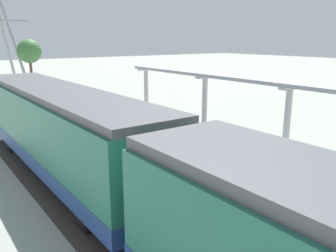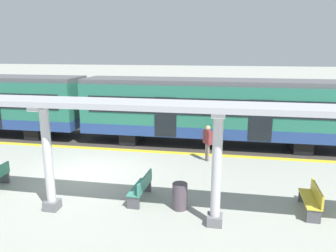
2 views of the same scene
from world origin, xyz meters
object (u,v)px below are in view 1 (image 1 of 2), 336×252
bench_near_end (154,123)px  bench_far_end (221,145)px  canopy_pillar_fourth (204,107)px  canopy_pillar_fifth (146,94)px  canopy_pillar_third (287,126)px  train_far_carriage (59,130)px  bench_mid_platform (336,181)px  passenger_waiting_near_edge (121,138)px  trash_bin (208,137)px

bench_near_end → bench_far_end: bearing=-88.8°
canopy_pillar_fourth → canopy_pillar_fifth: same height
canopy_pillar_third → canopy_pillar_fourth: (0.00, 5.15, 0.00)m
train_far_carriage → canopy_pillar_fourth: size_ratio=4.05×
train_far_carriage → bench_mid_platform: size_ratio=9.14×
canopy_pillar_fourth → passenger_waiting_near_edge: size_ratio=2.05×
bench_mid_platform → bench_near_end: bearing=91.8°
canopy_pillar_third → trash_bin: (-0.77, 4.01, -1.30)m
bench_mid_platform → bench_far_end: same height
canopy_pillar_fourth → bench_near_end: canopy_pillar_fourth is taller
canopy_pillar_fourth → bench_far_end: size_ratio=2.24×
bench_near_end → bench_far_end: size_ratio=1.00×
bench_near_end → passenger_waiting_near_edge: size_ratio=0.91×
canopy_pillar_third → trash_bin: bearing=100.9°
bench_far_end → canopy_pillar_fifth: bearing=82.0°
bench_mid_platform → bench_far_end: size_ratio=0.99×
canopy_pillar_fourth → trash_bin: size_ratio=3.96×
train_far_carriage → bench_mid_platform: train_far_carriage is taller
train_far_carriage → bench_near_end: size_ratio=9.12×
trash_bin → bench_mid_platform: bearing=-91.4°
canopy_pillar_fourth → trash_bin: bearing=-124.2°
trash_bin → passenger_waiting_near_edge: 4.76m
train_far_carriage → passenger_waiting_near_edge: 2.78m
canopy_pillar_third → canopy_pillar_fourth: bearing=90.0°
train_far_carriage → canopy_pillar_third: bearing=-30.1°
bench_near_end → trash_bin: size_ratio=1.76×
canopy_pillar_fourth → bench_mid_platform: canopy_pillar_fourth is taller
canopy_pillar_fourth → canopy_pillar_fifth: size_ratio=1.00×
canopy_pillar_fifth → bench_far_end: (-1.17, -8.28, -1.29)m
bench_mid_platform → passenger_waiting_near_edge: passenger_waiting_near_edge is taller
train_far_carriage → trash_bin: train_far_carriage is taller
bench_mid_platform → trash_bin: (0.16, 6.83, -0.01)m
bench_far_end → bench_near_end: bearing=91.2°
trash_bin → passenger_waiting_near_edge: (-4.68, 0.59, 0.61)m
canopy_pillar_third → train_far_carriage: bearing=149.9°
canopy_pillar_fourth → trash_bin: (-0.77, -1.14, -1.30)m
canopy_pillar_third → bench_near_end: 8.31m
canopy_pillar_third → bench_near_end: canopy_pillar_third is taller
bench_mid_platform → trash_bin: trash_bin is taller
canopy_pillar_third → bench_near_end: (-1.29, 8.11, -1.29)m
train_far_carriage → bench_near_end: 7.76m
canopy_pillar_third → bench_mid_platform: canopy_pillar_third is taller
canopy_pillar_fourth → passenger_waiting_near_edge: 5.52m
canopy_pillar_third → canopy_pillar_fifth: (0.00, 10.93, 0.00)m
train_far_carriage → passenger_waiting_near_edge: (2.66, -0.10, -0.79)m
canopy_pillar_fourth → bench_near_end: size_ratio=2.25×
bench_near_end → canopy_pillar_fifth: bearing=65.5°
canopy_pillar_fourth → canopy_pillar_fifth: (0.00, 5.78, 0.00)m
trash_bin → passenger_waiting_near_edge: size_ratio=0.52×
trash_bin → passenger_waiting_near_edge: bearing=172.8°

